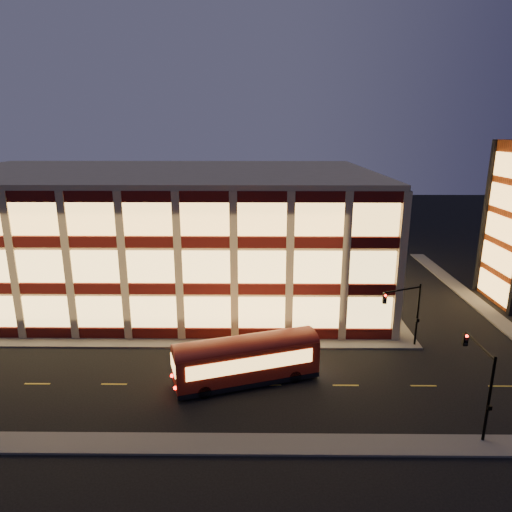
{
  "coord_description": "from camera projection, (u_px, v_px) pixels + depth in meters",
  "views": [
    {
      "loc": [
        9.35,
        -37.32,
        19.15
      ],
      "look_at": [
        8.91,
        8.0,
        6.48
      ],
      "focal_mm": 32.0,
      "sensor_mm": 36.0,
      "label": 1
    }
  ],
  "objects": [
    {
      "name": "ground",
      "position": [
        157.0,
        348.0,
        41.19
      ],
      "size": [
        200.0,
        200.0,
        0.0
      ],
      "primitive_type": "plane",
      "color": "black",
      "rests_on": "ground"
    },
    {
      "name": "sidewalk_office_south",
      "position": [
        127.0,
        343.0,
        42.16
      ],
      "size": [
        54.0,
        2.0,
        0.15
      ],
      "primitive_type": "cube",
      "color": "#514F4C",
      "rests_on": "ground"
    },
    {
      "name": "sidewalk_office_east",
      "position": [
        369.0,
        286.0,
        57.33
      ],
      "size": [
        2.0,
        30.0,
        0.15
      ],
      "primitive_type": "cube",
      "color": "#514F4C",
      "rests_on": "ground"
    },
    {
      "name": "sidewalk_tower_west",
      "position": [
        456.0,
        286.0,
        57.22
      ],
      "size": [
        2.0,
        30.0,
        0.15
      ],
      "primitive_type": "cube",
      "color": "#514F4C",
      "rests_on": "ground"
    },
    {
      "name": "sidewalk_near",
      "position": [
        111.0,
        443.0,
        28.65
      ],
      "size": [
        100.0,
        2.0,
        0.15
      ],
      "primitive_type": "cube",
      "color": "#514F4C",
      "rests_on": "ground"
    },
    {
      "name": "office_building",
      "position": [
        160.0,
        230.0,
        55.55
      ],
      "size": [
        50.45,
        30.45,
        14.5
      ],
      "color": "tan",
      "rests_on": "ground"
    },
    {
      "name": "traffic_signal_far",
      "position": [
        406.0,
        306.0,
        40.1
      ],
      "size": [
        3.79,
        1.87,
        6.0
      ],
      "color": "black",
      "rests_on": "ground"
    },
    {
      "name": "traffic_signal_near",
      "position": [
        480.0,
        372.0,
        29.23
      ],
      "size": [
        0.32,
        4.45,
        6.0
      ],
      "color": "black",
      "rests_on": "ground"
    },
    {
      "name": "trolley_bus",
      "position": [
        246.0,
        357.0,
        35.25
      ],
      "size": [
        11.51,
        6.15,
        3.79
      ],
      "rotation": [
        0.0,
        0.0,
        0.32
      ],
      "color": "maroon",
      "rests_on": "ground"
    }
  ]
}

